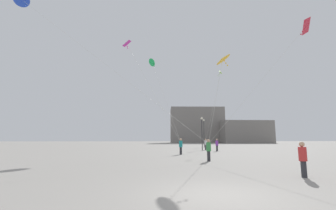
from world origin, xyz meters
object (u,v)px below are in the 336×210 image
(person_in_green, at_px, (209,149))
(kite_emerald_diamond, at_px, (152,63))
(building_left_hall, at_px, (196,125))
(person_in_purple, at_px, (217,144))
(building_centre_hall, at_px, (243,132))
(kite_crimson_delta, at_px, (304,28))
(person_in_white, at_px, (206,144))
(kite_cobalt_diamond, at_px, (24,1))
(lamppost_east, at_px, (202,128))
(person_in_red, at_px, (303,158))
(kite_lime_diamond, at_px, (220,74))
(lamppost_west, at_px, (204,129))
(kite_magenta_delta, at_px, (128,47))
(kite_amber_diamond, at_px, (223,59))
(person_in_teal, at_px, (181,146))

(person_in_green, bearing_deg, kite_emerald_diamond, 46.34)
(person_in_green, height_order, building_left_hall, building_left_hall)
(person_in_purple, bearing_deg, building_centre_hall, -166.27)
(building_left_hall, xyz_separation_m, building_centre_hall, (18.00, -6.03, -3.05))
(kite_crimson_delta, bearing_deg, person_in_white, 100.94)
(person_in_green, relative_size, kite_emerald_diamond, 0.15)
(person_in_purple, bearing_deg, kite_cobalt_diamond, -16.21)
(person_in_purple, xyz_separation_m, person_in_white, (-0.75, 3.49, -0.01))
(building_left_hall, relative_size, building_centre_hall, 1.18)
(lamppost_east, bearing_deg, kite_cobalt_diamond, -137.08)
(building_left_hall, bearing_deg, person_in_red, -97.99)
(person_in_red, relative_size, lamppost_east, 0.31)
(kite_lime_diamond, xyz_separation_m, lamppost_west, (-0.16, 11.40, -7.96))
(person_in_red, height_order, kite_cobalt_diamond, kite_cobalt_diamond)
(person_in_green, bearing_deg, kite_magenta_delta, 83.47)
(person_in_white, relative_size, kite_amber_diamond, 0.24)
(kite_crimson_delta, distance_m, kite_lime_diamond, 17.77)
(person_in_teal, height_order, lamppost_east, lamppost_east)
(kite_emerald_diamond, bearing_deg, lamppost_west, 57.99)
(kite_lime_diamond, relative_size, kite_cobalt_diamond, 0.70)
(kite_magenta_delta, bearing_deg, person_in_green, -30.80)
(kite_crimson_delta, bearing_deg, building_left_hall, 84.93)
(person_in_red, bearing_deg, lamppost_east, -129.07)
(person_in_green, xyz_separation_m, kite_lime_diamond, (6.12, 16.08, 10.74))
(kite_amber_diamond, xyz_separation_m, kite_cobalt_diamond, (-15.80, 1.23, 4.95))
(person_in_white, relative_size, person_in_green, 1.01)
(person_in_teal, xyz_separation_m, lamppost_west, (7.19, 20.04, 2.73))
(person_in_purple, relative_size, kite_emerald_diamond, 0.16)
(lamppost_west, bearing_deg, lamppost_east, -104.50)
(person_in_white, bearing_deg, person_in_red, 85.76)
(kite_lime_diamond, bearing_deg, kite_magenta_delta, -137.10)
(person_in_teal, bearing_deg, lamppost_west, 121.03)
(person_in_red, bearing_deg, kite_amber_diamond, -114.64)
(person_in_teal, xyz_separation_m, kite_crimson_delta, (8.67, -9.03, 9.32))
(kite_amber_diamond, bearing_deg, building_centre_hall, 67.05)
(person_in_green, height_order, kite_lime_diamond, kite_lime_diamond)
(lamppost_west, bearing_deg, building_left_hall, 80.55)
(person_in_purple, xyz_separation_m, kite_magenta_delta, (-11.38, -9.61, 9.80))
(building_centre_hall, bearing_deg, kite_amber_diamond, -112.95)
(person_in_purple, bearing_deg, kite_amber_diamond, 25.24)
(kite_crimson_delta, xyz_separation_m, kite_cobalt_diamond, (-22.25, 1.71, 2.42))
(person_in_teal, relative_size, person_in_red, 1.11)
(person_in_green, xyz_separation_m, building_centre_hall, (32.66, 73.66, 3.47))
(kite_lime_diamond, bearing_deg, building_left_hall, 82.36)
(person_in_purple, xyz_separation_m, kite_lime_diamond, (1.55, 2.41, 10.72))
(building_centre_hall, xyz_separation_m, lamppost_west, (-26.69, -46.18, -0.69))
(person_in_white, distance_m, kite_amber_diamond, 19.71)
(person_in_red, height_order, kite_lime_diamond, kite_lime_diamond)
(person_in_red, relative_size, building_left_hall, 0.07)
(person_in_purple, xyz_separation_m, building_centre_hall, (28.09, 59.99, 3.45))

